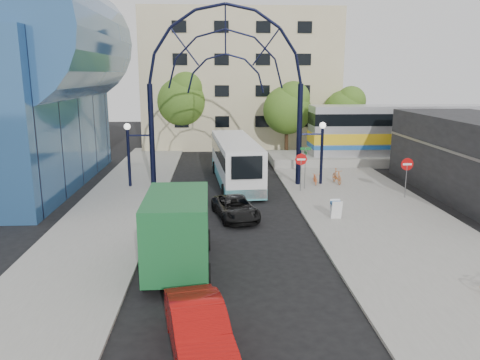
{
  "coord_description": "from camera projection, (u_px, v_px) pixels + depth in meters",
  "views": [
    {
      "loc": [
        -0.81,
        -17.54,
        7.63
      ],
      "look_at": [
        0.5,
        6.0,
        2.27
      ],
      "focal_mm": 35.0,
      "sensor_mm": 36.0,
      "label": 1
    }
  ],
  "objects": [
    {
      "name": "ground",
      "position": [
        236.0,
        268.0,
        18.81
      ],
      "size": [
        120.0,
        120.0,
        0.0
      ],
      "primitive_type": "plane",
      "color": "black",
      "rests_on": "ground"
    },
    {
      "name": "sidewalk_east",
      "position": [
        393.0,
        231.0,
        23.12
      ],
      "size": [
        8.0,
        56.0,
        0.12
      ],
      "primitive_type": "cube",
      "color": "gray",
      "rests_on": "ground"
    },
    {
      "name": "plaza_west",
      "position": [
        106.0,
        223.0,
        24.28
      ],
      "size": [
        5.0,
        50.0,
        0.12
      ],
      "primitive_type": "cube",
      "color": "gray",
      "rests_on": "ground"
    },
    {
      "name": "gateway_arch",
      "position": [
        226.0,
        59.0,
        30.54
      ],
      "size": [
        13.64,
        0.44,
        12.1
      ],
      "color": "black",
      "rests_on": "ground"
    },
    {
      "name": "stop_sign",
      "position": [
        301.0,
        163.0,
        30.31
      ],
      "size": [
        0.8,
        0.07,
        2.5
      ],
      "color": "slate",
      "rests_on": "sidewalk_east"
    },
    {
      "name": "do_not_enter_sign",
      "position": [
        407.0,
        168.0,
        28.7
      ],
      "size": [
        0.76,
        0.07,
        2.48
      ],
      "color": "slate",
      "rests_on": "sidewalk_east"
    },
    {
      "name": "street_name_sign",
      "position": [
        305.0,
        159.0,
        30.88
      ],
      "size": [
        0.7,
        0.7,
        2.8
      ],
      "color": "slate",
      "rests_on": "sidewalk_east"
    },
    {
      "name": "sandwich_board",
      "position": [
        336.0,
        207.0,
        24.76
      ],
      "size": [
        0.55,
        0.61,
        0.99
      ],
      "color": "white",
      "rests_on": "sidewalk_east"
    },
    {
      "name": "apartment_block",
      "position": [
        239.0,
        80.0,
        51.41
      ],
      "size": [
        20.0,
        12.1,
        14.0
      ],
      "color": "#CAB88C",
      "rests_on": "ground"
    },
    {
      "name": "train_platform",
      "position": [
        450.0,
        158.0,
        41.22
      ],
      "size": [
        32.0,
        5.0,
        0.8
      ],
      "primitive_type": "cube",
      "color": "gray",
      "rests_on": "ground"
    },
    {
      "name": "train_car",
      "position": [
        453.0,
        130.0,
        40.66
      ],
      "size": [
        25.1,
        3.05,
        4.2
      ],
      "color": "#B7B7BC",
      "rests_on": "train_platform"
    },
    {
      "name": "tree_north_a",
      "position": [
        289.0,
        107.0,
        43.36
      ],
      "size": [
        4.48,
        4.48,
        7.0
      ],
      "color": "#382314",
      "rests_on": "ground"
    },
    {
      "name": "tree_north_b",
      "position": [
        183.0,
        98.0,
        46.57
      ],
      "size": [
        5.12,
        5.12,
        8.0
      ],
      "color": "#382314",
      "rests_on": "ground"
    },
    {
      "name": "tree_north_c",
      "position": [
        346.0,
        109.0,
        45.7
      ],
      "size": [
        4.16,
        4.16,
        6.5
      ],
      "color": "#382314",
      "rests_on": "ground"
    },
    {
      "name": "city_bus",
      "position": [
        235.0,
        160.0,
        33.13
      ],
      "size": [
        3.37,
        11.57,
        3.14
      ],
      "rotation": [
        0.0,
        0.0,
        0.07
      ],
      "color": "white",
      "rests_on": "ground"
    },
    {
      "name": "green_truck",
      "position": [
        179.0,
        229.0,
        18.59
      ],
      "size": [
        2.53,
        6.37,
        3.2
      ],
      "rotation": [
        0.0,
        0.0,
        0.01
      ],
      "color": "black",
      "rests_on": "ground"
    },
    {
      "name": "black_suv",
      "position": [
        235.0,
        208.0,
        25.18
      ],
      "size": [
        2.76,
        4.53,
        1.17
      ],
      "primitive_type": "imported",
      "rotation": [
        0.0,
        0.0,
        0.21
      ],
      "color": "black",
      "rests_on": "ground"
    },
    {
      "name": "red_sedan",
      "position": [
        199.0,
        329.0,
        12.95
      ],
      "size": [
        2.34,
        4.57,
        1.43
      ],
      "primitive_type": "imported",
      "rotation": [
        0.0,
        0.0,
        0.2
      ],
      "color": "#9A0B09",
      "rests_on": "ground"
    },
    {
      "name": "bike_near_a",
      "position": [
        315.0,
        178.0,
        32.66
      ],
      "size": [
        0.67,
        1.56,
        0.8
      ],
      "primitive_type": "imported",
      "rotation": [
        0.0,
        0.0,
        -0.1
      ],
      "color": "orange",
      "rests_on": "sidewalk_east"
    },
    {
      "name": "bike_near_b",
      "position": [
        337.0,
        176.0,
        32.72
      ],
      "size": [
        0.64,
        1.74,
        1.03
      ],
      "primitive_type": "imported",
      "rotation": [
        0.0,
        0.0,
        0.09
      ],
      "color": "orange",
      "rests_on": "sidewalk_east"
    }
  ]
}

